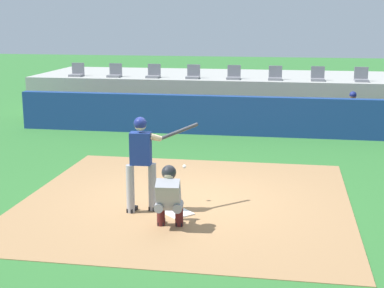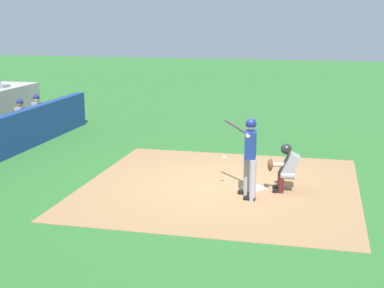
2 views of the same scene
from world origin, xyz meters
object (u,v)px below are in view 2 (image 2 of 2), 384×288
object	(u,v)px
dugout_player_0	(24,118)
home_plate	(254,188)
batter_at_plate	(250,153)
catcher_crouched	(285,166)
dugout_player_1	(40,112)

from	to	relation	value
dugout_player_0	home_plate	bearing A→B (deg)	-115.54
batter_at_plate	dugout_player_0	size ratio (longest dim) A/B	1.39
catcher_crouched	dugout_player_1	world-z (taller)	dugout_player_1
catcher_crouched	home_plate	bearing A→B (deg)	87.94
home_plate	batter_at_plate	world-z (taller)	batter_at_plate
home_plate	dugout_player_1	world-z (taller)	dugout_player_1
home_plate	catcher_crouched	bearing A→B (deg)	-92.06
dugout_player_1	dugout_player_0	bearing A→B (deg)	180.00
dugout_player_0	catcher_crouched	bearing A→B (deg)	-113.88
home_plate	dugout_player_0	world-z (taller)	dugout_player_0
batter_at_plate	catcher_crouched	bearing A→B (deg)	-48.89
batter_at_plate	dugout_player_1	bearing A→B (deg)	55.09
catcher_crouched	dugout_player_0	size ratio (longest dim) A/B	1.38
catcher_crouched	dugout_player_0	bearing A→B (deg)	66.12
catcher_crouched	dugout_player_1	xyz separation A→B (m)	(5.01, 8.85, 0.07)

